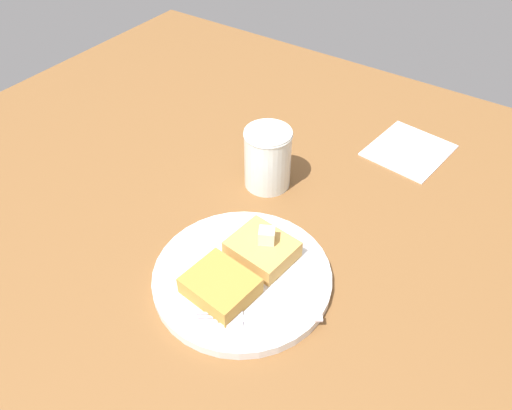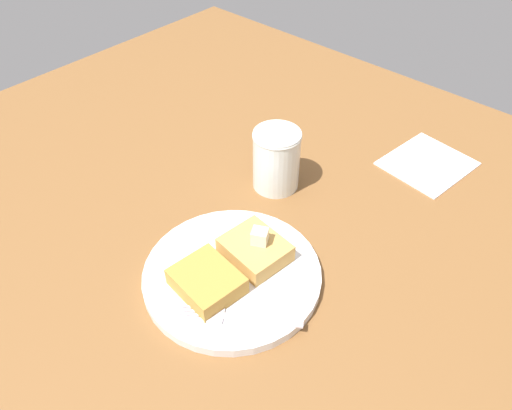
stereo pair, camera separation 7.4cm
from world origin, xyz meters
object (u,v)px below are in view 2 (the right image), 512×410
at_px(fork, 231,317).
at_px(syrup_jar, 276,161).
at_px(napkin, 427,164).
at_px(plate, 232,274).

relative_size(fork, syrup_jar, 1.35).
bearing_deg(napkin, plate, -10.60).
bearing_deg(napkin, syrup_jar, -36.60).
relative_size(fork, napkin, 0.98).
xyz_separation_m(syrup_jar, napkin, (-0.22, 0.16, -0.05)).
xyz_separation_m(plate, syrup_jar, (-0.19, -0.09, 0.04)).
height_order(plate, syrup_jar, syrup_jar).
relative_size(plate, napkin, 1.72).
xyz_separation_m(fork, syrup_jar, (-0.25, -0.14, 0.03)).
bearing_deg(plate, fork, 43.36).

